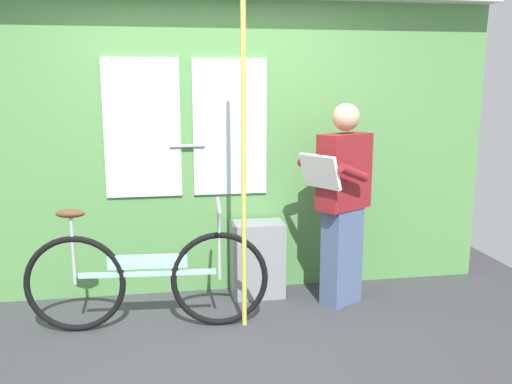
{
  "coord_description": "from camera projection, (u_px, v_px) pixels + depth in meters",
  "views": [
    {
      "loc": [
        -0.39,
        -3.27,
        1.74
      ],
      "look_at": [
        0.25,
        0.52,
        0.98
      ],
      "focal_mm": 38.71,
      "sensor_mm": 36.0,
      "label": 1
    }
  ],
  "objects": [
    {
      "name": "handrail_pole",
      "position": [
        244.0,
        163.0,
        3.81
      ],
      "size": [
        0.04,
        0.04,
        2.39
      ],
      "primitive_type": "cylinder",
      "color": "#C6C14C",
      "rests_on": "ground_plane"
    },
    {
      "name": "bicycle_near_door",
      "position": [
        147.0,
        278.0,
        3.92
      ],
      "size": [
        1.72,
        0.44,
        0.91
      ],
      "rotation": [
        0.0,
        0.0,
        -0.07
      ],
      "color": "black",
      "rests_on": "ground_plane"
    },
    {
      "name": "train_door_wall",
      "position": [
        211.0,
        142.0,
        4.52
      ],
      "size": [
        4.74,
        0.28,
        2.43
      ],
      "color": "#56934C",
      "rests_on": "ground_plane"
    },
    {
      "name": "ground_plane",
      "position": [
        231.0,
        360.0,
        3.56
      ],
      "size": [
        5.74,
        4.11,
        0.04
      ],
      "primitive_type": "cube",
      "color": "#38383D"
    },
    {
      "name": "trash_bin_by_wall",
      "position": [
        257.0,
        259.0,
        4.56
      ],
      "size": [
        0.43,
        0.28,
        0.62
      ],
      "primitive_type": "cube",
      "color": "gray",
      "rests_on": "ground_plane"
    },
    {
      "name": "passenger_reading_newspaper",
      "position": [
        342.0,
        201.0,
        4.29
      ],
      "size": [
        0.61,
        0.56,
        1.59
      ],
      "rotation": [
        0.0,
        0.0,
        3.7
      ],
      "color": "slate",
      "rests_on": "ground_plane"
    }
  ]
}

